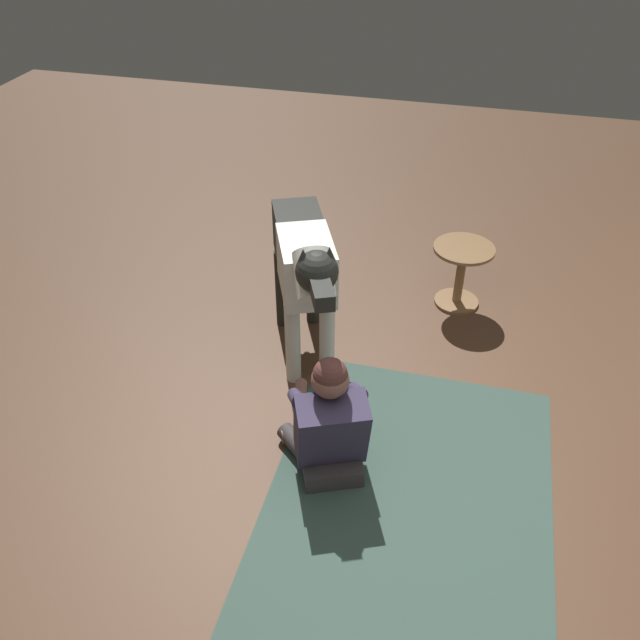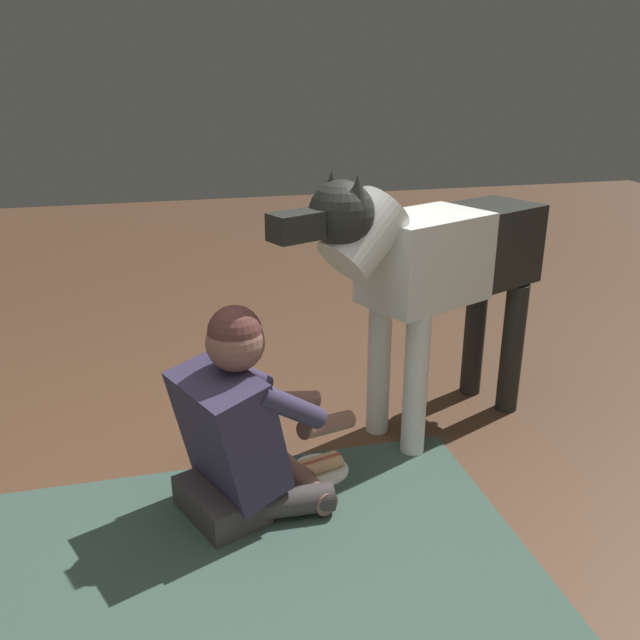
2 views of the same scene
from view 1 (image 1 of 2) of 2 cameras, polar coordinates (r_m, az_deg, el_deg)
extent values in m
plane|color=#503523|center=(4.02, 3.72, -13.10)|extent=(13.10, 13.10, 0.00)
cube|color=#364C43|center=(3.83, 7.30, -17.00)|extent=(2.48, 1.59, 0.01)
cube|color=#3D3738|center=(3.96, 1.02, -12.66)|extent=(0.36, 0.41, 0.12)
cylinder|color=#3D3738|center=(4.05, -1.57, -11.16)|extent=(0.35, 0.37, 0.11)
cylinder|color=#83574B|center=(4.16, -0.88, -9.58)|extent=(0.25, 0.36, 0.09)
cylinder|color=#3D3738|center=(4.09, 2.82, -10.65)|extent=(0.40, 0.12, 0.11)
cylinder|color=#83574B|center=(4.18, 1.46, -9.32)|extent=(0.21, 0.37, 0.09)
cube|color=#342D47|center=(3.78, 0.95, -9.38)|extent=(0.44, 0.49, 0.48)
cylinder|color=#342D47|center=(3.79, -2.05, -6.76)|extent=(0.30, 0.19, 0.24)
cylinder|color=#83574B|center=(4.05, -1.66, -6.40)|extent=(0.28, 0.14, 0.12)
cylinder|color=#342D47|center=(3.83, 3.17, -6.20)|extent=(0.30, 0.19, 0.24)
cylinder|color=#83574B|center=(4.08, 1.84, -6.02)|extent=(0.27, 0.20, 0.12)
sphere|color=#83574B|center=(3.58, 0.88, -5.19)|extent=(0.21, 0.21, 0.21)
sphere|color=#552E2A|center=(3.56, 0.89, -4.75)|extent=(0.19, 0.19, 0.19)
cylinder|color=silver|center=(4.42, 0.61, -1.64)|extent=(0.10, 0.10, 0.64)
cylinder|color=silver|center=(4.40, -2.36, -1.93)|extent=(0.10, 0.10, 0.64)
cylinder|color=black|center=(4.93, -0.61, 2.98)|extent=(0.10, 0.10, 0.64)
cylinder|color=black|center=(4.91, -3.28, 2.75)|extent=(0.10, 0.10, 0.64)
cube|color=silver|center=(4.22, -1.20, 4.70)|extent=(0.60, 0.50, 0.37)
cube|color=black|center=(4.55, -1.88, 7.29)|extent=(0.53, 0.46, 0.35)
cylinder|color=silver|center=(3.85, -0.52, 3.87)|extent=(0.43, 0.36, 0.36)
sphere|color=black|center=(3.71, -0.28, 4.19)|extent=(0.25, 0.25, 0.25)
cube|color=black|center=(3.55, 0.23, 2.14)|extent=(0.21, 0.18, 0.10)
cone|color=black|center=(3.68, 0.84, 5.60)|extent=(0.11, 0.11, 0.11)
cone|color=black|center=(3.66, -1.46, 5.41)|extent=(0.11, 0.11, 0.11)
cylinder|color=black|center=(4.77, -2.24, 8.30)|extent=(0.32, 0.17, 0.22)
cylinder|color=white|center=(4.31, -0.04, -8.48)|extent=(0.24, 0.24, 0.01)
cylinder|color=#DFA971|center=(4.29, -0.33, -8.21)|extent=(0.18, 0.09, 0.05)
cylinder|color=#DFA971|center=(4.29, 0.26, -8.20)|extent=(0.18, 0.09, 0.05)
cylinder|color=#B14B36|center=(4.29, -0.04, -8.14)|extent=(0.19, 0.08, 0.04)
cylinder|color=brown|center=(5.28, 11.98, 3.65)|extent=(0.07, 0.07, 0.49)
cylinder|color=brown|center=(5.41, 11.67, 1.60)|extent=(0.35, 0.35, 0.02)
cylinder|color=brown|center=(5.14, 12.34, 6.04)|extent=(0.47, 0.47, 0.02)
camera|label=2|loc=(3.20, 41.20, -1.15)|focal=37.84mm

